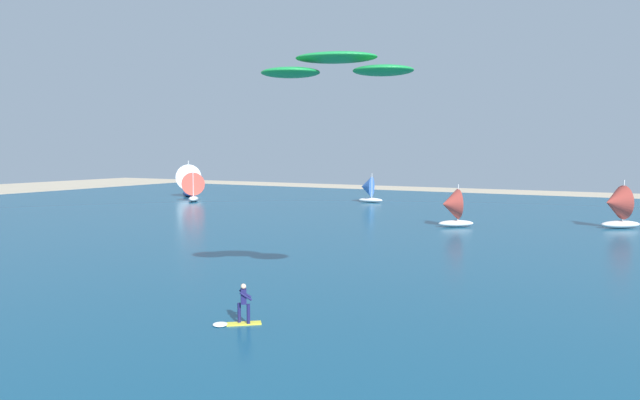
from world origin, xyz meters
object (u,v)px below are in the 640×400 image
object	(u,v)px
kitesurfer	(239,310)
sailboat_near_shore	(616,206)
sailboat_far_left	(188,180)
sailboat_trailing	(367,189)
sailboat_leading	(451,207)
kite	(336,66)
sailboat_center_horizon	(194,186)

from	to	relation	value
kitesurfer	sailboat_near_shore	bearing A→B (deg)	72.77
sailboat_far_left	sailboat_trailing	bearing A→B (deg)	7.69
sailboat_near_shore	sailboat_far_left	bearing A→B (deg)	170.73
sailboat_near_shore	sailboat_leading	world-z (taller)	sailboat_near_shore
kite	sailboat_near_shore	bearing A→B (deg)	74.33
sailboat_center_horizon	sailboat_leading	size ratio (longest dim) A/B	1.15
kitesurfer	sailboat_center_horizon	distance (m)	59.72
kite	sailboat_leading	distance (m)	31.28
kitesurfer	sailboat_leading	size ratio (longest dim) A/B	0.47
sailboat_far_left	sailboat_leading	xyz separation A→B (m)	(46.17, -15.99, -0.74)
sailboat_trailing	kite	bearing A→B (deg)	-67.43
sailboat_center_horizon	sailboat_trailing	xyz separation A→B (m)	(22.26, 9.97, -0.26)
kite	sailboat_near_shore	distance (m)	38.47
sailboat_far_left	sailboat_near_shore	bearing A→B (deg)	-9.27
sailboat_far_left	sailboat_trailing	xyz separation A→B (m)	(28.79, 3.89, -0.73)
sailboat_center_horizon	kite	bearing A→B (deg)	-42.79
kitesurfer	sailboat_leading	world-z (taller)	sailboat_leading
kitesurfer	sailboat_center_horizon	bearing A→B (deg)	132.83
kitesurfer	sailboat_trailing	world-z (taller)	sailboat_trailing
kite	sailboat_near_shore	size ratio (longest dim) A/B	1.59
kite	sailboat_leading	size ratio (longest dim) A/B	1.77
sailboat_far_left	sailboat_center_horizon	xyz separation A→B (m)	(6.54, -6.09, -0.46)
sailboat_center_horizon	kitesurfer	bearing A→B (deg)	-47.17
kite	sailboat_center_horizon	size ratio (longest dim) A/B	1.54
kitesurfer	kite	size ratio (longest dim) A/B	0.27
kitesurfer	sailboat_center_horizon	xyz separation A→B (m)	(-40.59, 43.78, 1.49)
kitesurfer	sailboat_far_left	world-z (taller)	sailboat_far_left
kite	sailboat_trailing	world-z (taller)	kite
sailboat_trailing	sailboat_leading	bearing A→B (deg)	-48.84
sailboat_leading	kitesurfer	bearing A→B (deg)	-88.39
sailboat_far_left	sailboat_leading	size ratio (longest dim) A/B	1.41
kite	sailboat_near_shore	xyz separation A→B (m)	(10.12, 36.08, -8.68)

